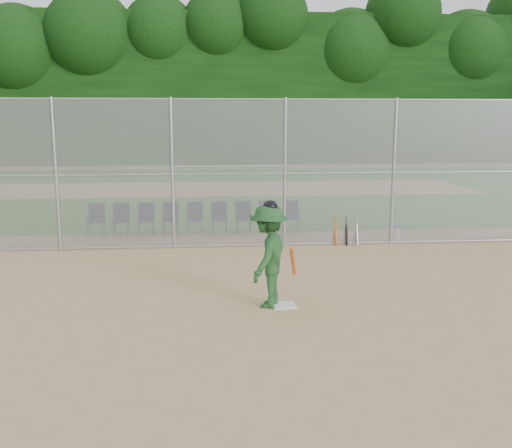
{
  "coord_description": "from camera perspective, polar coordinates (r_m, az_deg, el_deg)",
  "views": [
    {
      "loc": [
        -1.11,
        -10.17,
        3.48
      ],
      "look_at": [
        0.0,
        2.5,
        1.1
      ],
      "focal_mm": 40.0,
      "sensor_mm": 36.0,
      "label": 1
    }
  ],
  "objects": [
    {
      "name": "chair_7",
      "position": [
        17.38,
        1.16,
        0.66
      ],
      "size": [
        0.54,
        0.52,
        0.96
      ],
      "primitive_type": null,
      "color": "#10173D",
      "rests_on": "ground"
    },
    {
      "name": "dirt_patch_far",
      "position": [
        28.4,
        -2.74,
        3.56
      ],
      "size": [
        24.0,
        24.0,
        0.0
      ],
      "primitive_type": "plane",
      "color": "tan",
      "rests_on": "ground"
    },
    {
      "name": "chair_1",
      "position": [
        17.47,
        -13.37,
        0.42
      ],
      "size": [
        0.54,
        0.52,
        0.96
      ],
      "primitive_type": null,
      "color": "#10173D",
      "rests_on": "ground"
    },
    {
      "name": "ground",
      "position": [
        10.8,
        1.17,
        -8.19
      ],
      "size": [
        100.0,
        100.0,
        0.0
      ],
      "primitive_type": "plane",
      "color": "tan",
      "rests_on": "ground"
    },
    {
      "name": "treeline",
      "position": [
        30.26,
        -2.99,
        14.41
      ],
      "size": [
        81.0,
        60.0,
        11.0
      ],
      "color": "black",
      "rests_on": "ground"
    },
    {
      "name": "spare_bats",
      "position": [
        15.93,
        9.02,
        -0.61
      ],
      "size": [
        0.66,
        0.28,
        0.85
      ],
      "color": "#D84C14",
      "rests_on": "ground"
    },
    {
      "name": "chair_4",
      "position": [
        17.29,
        -6.12,
        0.54
      ],
      "size": [
        0.54,
        0.52,
        0.96
      ],
      "primitive_type": null,
      "color": "#10173D",
      "rests_on": "ground"
    },
    {
      "name": "chair_3",
      "position": [
        17.32,
        -8.55,
        0.5
      ],
      "size": [
        0.54,
        0.52,
        0.96
      ],
      "primitive_type": null,
      "color": "#10173D",
      "rests_on": "ground"
    },
    {
      "name": "grass_strip",
      "position": [
        28.4,
        -2.74,
        3.56
      ],
      "size": [
        100.0,
        100.0,
        0.0
      ],
      "primitive_type": "plane",
      "color": "#2A6C20",
      "rests_on": "ground"
    },
    {
      "name": "batter_at_plate",
      "position": [
        10.55,
        1.24,
        -3.16
      ],
      "size": [
        1.15,
        1.43,
        2.01
      ],
      "color": "#1E4B21",
      "rests_on": "ground"
    },
    {
      "name": "chair_5",
      "position": [
        17.29,
        -3.69,
        0.58
      ],
      "size": [
        0.54,
        0.52,
        0.96
      ],
      "primitive_type": null,
      "color": "#10173D",
      "rests_on": "ground"
    },
    {
      "name": "chair_6",
      "position": [
        17.32,
        -1.26,
        0.62
      ],
      "size": [
        0.54,
        0.52,
        0.96
      ],
      "primitive_type": null,
      "color": "#10173D",
      "rests_on": "ground"
    },
    {
      "name": "chair_8",
      "position": [
        17.47,
        3.56,
        0.69
      ],
      "size": [
        0.54,
        0.52,
        0.96
      ],
      "primitive_type": null,
      "color": "#10173D",
      "rests_on": "ground"
    },
    {
      "name": "chair_0",
      "position": [
        17.59,
        -15.73,
        0.38
      ],
      "size": [
        0.54,
        0.52,
        0.96
      ],
      "primitive_type": null,
      "color": "#10173D",
      "rests_on": "ground"
    },
    {
      "name": "water_cooler",
      "position": [
        16.7,
        13.66,
        -0.91
      ],
      "size": [
        0.37,
        0.37,
        0.46
      ],
      "color": "white",
      "rests_on": "ground"
    },
    {
      "name": "chair_2",
      "position": [
        17.38,
        -10.97,
        0.46
      ],
      "size": [
        0.54,
        0.52,
        0.96
      ],
      "primitive_type": null,
      "color": "#10173D",
      "rests_on": "ground"
    },
    {
      "name": "backstop_fence",
      "position": [
        15.27,
        -0.82,
        5.3
      ],
      "size": [
        16.09,
        0.09,
        4.0
      ],
      "color": "gray",
      "rests_on": "ground"
    },
    {
      "name": "home_plate",
      "position": [
        10.82,
        2.8,
        -8.12
      ],
      "size": [
        0.44,
        0.44,
        0.02
      ],
      "primitive_type": "cube",
      "rotation": [
        0.0,
        0.0,
        0.06
      ],
      "color": "white",
      "rests_on": "ground"
    }
  ]
}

